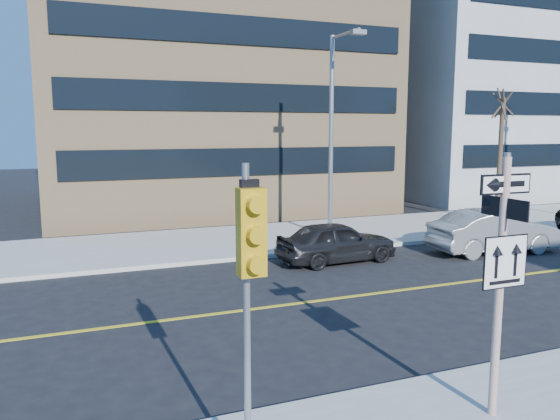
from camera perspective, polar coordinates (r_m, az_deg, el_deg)
name	(u,v)px	position (r m, az deg, el deg)	size (l,w,h in m)	color
ground	(400,360)	(11.48, 12.41, -15.07)	(120.00, 120.00, 0.00)	black
sign_pole	(501,271)	(8.85, 22.09, -5.97)	(0.92, 0.92, 4.06)	white
traffic_signal	(250,258)	(6.51, -3.11, -5.06)	(0.32, 0.45, 4.00)	gray
parked_car_a	(337,242)	(18.84, 5.94, -3.31)	(4.18, 1.68, 1.42)	black
parked_car_b	(494,232)	(21.60, 21.43, -2.12)	(4.80, 1.67, 1.58)	gray
streetlight_a	(334,123)	(21.85, 5.66, 8.99)	(0.55, 2.25, 8.00)	gray
street_tree_west	(503,107)	(27.58, 22.26, 9.90)	(1.80, 1.80, 6.35)	#392B21
building_brick	(198,55)	(34.89, -8.54, 15.74)	(18.00, 18.00, 18.00)	tan
building_grey_mid	(493,89)	(44.45, 21.32, 11.74)	(20.00, 16.00, 15.00)	#9EA0A3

